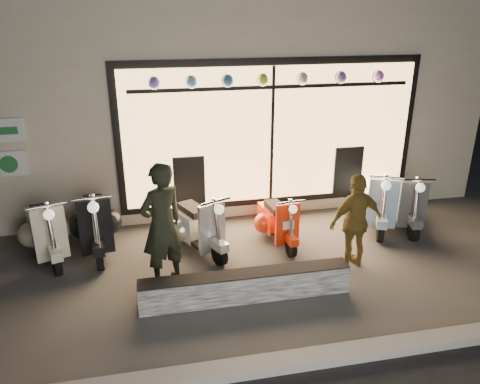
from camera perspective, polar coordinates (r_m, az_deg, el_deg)
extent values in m
plane|color=#383533|center=(7.06, 1.41, -9.70)|extent=(40.00, 40.00, 0.00)
cube|color=slate|center=(5.47, 6.40, -19.85)|extent=(40.00, 0.25, 0.12)
cube|color=beige|center=(11.08, -4.44, 12.92)|extent=(10.00, 6.00, 4.00)
cube|color=black|center=(8.41, 3.82, 7.01)|extent=(5.45, 0.06, 2.65)
cube|color=#FFBF6B|center=(8.38, 3.89, 6.94)|extent=(5.20, 0.04, 2.40)
cube|color=black|center=(8.17, 4.12, 12.65)|extent=(4.90, 0.06, 0.06)
cube|color=white|center=(8.34, -26.93, 6.69)|extent=(0.65, 0.04, 0.38)
cube|color=white|center=(8.47, -26.31, 3.12)|extent=(0.55, 0.04, 0.42)
cube|color=black|center=(6.37, 0.72, -11.36)|extent=(2.83, 0.28, 0.40)
cylinder|color=black|center=(7.16, -2.51, -7.67)|extent=(0.22, 0.34, 0.33)
cylinder|color=black|center=(7.90, -6.37, -4.83)|extent=(0.24, 0.35, 0.33)
cube|color=silver|center=(7.14, -3.45, -4.36)|extent=(0.44, 0.24, 0.80)
cube|color=silver|center=(7.74, -6.08, -3.74)|extent=(0.65, 0.79, 0.45)
cube|color=black|center=(7.55, -5.79, -2.13)|extent=(0.47, 0.61, 0.12)
sphere|color=#FFF2CC|center=(6.82, -2.56, -2.15)|extent=(0.19, 0.19, 0.15)
cylinder|color=black|center=(7.43, 6.25, -6.80)|extent=(0.12, 0.30, 0.29)
cylinder|color=black|center=(8.13, 3.80, -4.09)|extent=(0.13, 0.30, 0.29)
cube|color=red|center=(7.43, 5.79, -3.92)|extent=(0.40, 0.10, 0.70)
cube|color=red|center=(7.98, 4.06, -3.18)|extent=(0.42, 0.64, 0.39)
cube|color=black|center=(7.81, 4.34, -1.84)|extent=(0.29, 0.50, 0.10)
sphere|color=#FFF2CC|center=(7.13, 6.49, -2.11)|extent=(0.14, 0.14, 0.13)
cylinder|color=black|center=(7.33, -16.74, -7.78)|extent=(0.15, 0.37, 0.36)
cylinder|color=black|center=(8.29, -17.11, -4.27)|extent=(0.17, 0.38, 0.36)
cube|color=black|center=(7.34, -17.17, -4.10)|extent=(0.50, 0.13, 0.88)
cube|color=black|center=(8.10, -17.25, -3.15)|extent=(0.54, 0.80, 0.49)
cube|color=black|center=(7.88, -17.45, -1.48)|extent=(0.37, 0.63, 0.13)
sphere|color=#FFF2CC|center=(6.96, -17.46, -1.80)|extent=(0.18, 0.18, 0.16)
cylinder|color=black|center=(7.41, -21.42, -8.18)|extent=(0.21, 0.36, 0.35)
cylinder|color=black|center=(8.31, -22.68, -5.03)|extent=(0.23, 0.37, 0.35)
cube|color=beige|center=(7.42, -22.13, -4.76)|extent=(0.47, 0.22, 0.84)
cube|color=beige|center=(8.13, -22.79, -3.97)|extent=(0.64, 0.81, 0.47)
cube|color=black|center=(7.93, -22.96, -2.39)|extent=(0.45, 0.63, 0.12)
sphere|color=#FFF2CC|center=(7.06, -22.28, -2.58)|extent=(0.19, 0.19, 0.15)
cylinder|color=black|center=(8.18, 16.74, -4.61)|extent=(0.25, 0.37, 0.36)
cylinder|color=black|center=(9.14, 16.43, -1.74)|extent=(0.26, 0.38, 0.36)
cube|color=#8CAEC6|center=(8.21, 16.98, -1.36)|extent=(0.47, 0.27, 0.87)
cube|color=#8CAEC6|center=(8.96, 16.61, -0.70)|extent=(0.71, 0.86, 0.49)
cube|color=black|center=(8.76, 16.85, 0.83)|extent=(0.51, 0.66, 0.13)
sphere|color=#FFF2CC|center=(7.85, 17.39, 0.75)|extent=(0.21, 0.21, 0.16)
cylinder|color=black|center=(8.38, 20.38, -4.49)|extent=(0.18, 0.36, 0.34)
cylinder|color=black|center=(9.25, 18.50, -1.76)|extent=(0.19, 0.36, 0.34)
cube|color=#525559|center=(8.41, 20.29, -1.45)|extent=(0.47, 0.17, 0.83)
cube|color=#525559|center=(9.08, 18.83, -0.79)|extent=(0.57, 0.78, 0.46)
cube|color=black|center=(8.89, 19.23, 0.65)|extent=(0.40, 0.61, 0.12)
sphere|color=#FFF2CC|center=(8.07, 21.12, 0.50)|extent=(0.18, 0.18, 0.15)
imported|color=black|center=(6.49, -9.50, -3.99)|extent=(0.78, 0.69, 1.79)
imported|color=brown|center=(7.09, 13.94, -3.50)|extent=(0.91, 0.51, 1.47)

